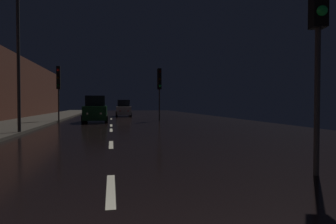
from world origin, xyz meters
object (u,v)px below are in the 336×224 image
at_px(traffic_light_far_right, 159,83).
at_px(traffic_light_near_right, 319,3).
at_px(streetlamp_overhead, 27,25).
at_px(car_approaching_headlights, 96,110).
at_px(traffic_light_far_left, 58,82).
at_px(car_distant_taillights, 123,109).

bearing_deg(traffic_light_far_right, traffic_light_near_right, -9.96).
relative_size(traffic_light_far_right, streetlamp_overhead, 0.56).
xyz_separation_m(streetlamp_overhead, car_approaching_headlights, (2.81, 10.01, -4.45)).
bearing_deg(streetlamp_overhead, traffic_light_far_left, 91.16).
bearing_deg(car_approaching_headlights, traffic_light_near_right, 15.58).
bearing_deg(traffic_light_far_right, traffic_light_far_left, -95.58).
height_order(traffic_light_far_left, car_distant_taillights, traffic_light_far_left).
height_order(traffic_light_far_left, traffic_light_far_right, traffic_light_far_right).
bearing_deg(traffic_light_far_left, streetlamp_overhead, -2.09).
distance_m(traffic_light_near_right, streetlamp_overhead, 13.54).
relative_size(traffic_light_near_right, streetlamp_overhead, 0.60).
relative_size(traffic_light_far_left, car_approaching_headlights, 1.06).
relative_size(traffic_light_far_right, car_distant_taillights, 1.19).
height_order(traffic_light_far_left, streetlamp_overhead, streetlamp_overhead).
distance_m(traffic_light_far_right, streetlamp_overhead, 14.04).
bearing_deg(traffic_light_far_right, car_approaching_headlights, -89.60).
relative_size(traffic_light_far_left, traffic_light_far_right, 0.98).
distance_m(traffic_light_far_right, traffic_light_near_right, 21.46).
bearing_deg(streetlamp_overhead, car_distant_taillights, 75.21).
xyz_separation_m(traffic_light_far_left, traffic_light_far_right, (8.62, 0.70, 0.06)).
distance_m(traffic_light_far_left, traffic_light_near_right, 22.51).
xyz_separation_m(traffic_light_far_left, traffic_light_near_right, (8.71, -20.76, 0.34)).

